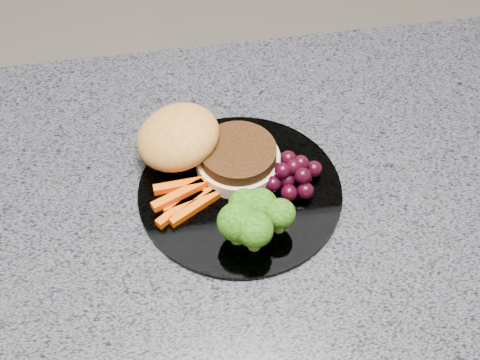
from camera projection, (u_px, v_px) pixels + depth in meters
The scene contains 7 objects.
island_cabinet at pixel (205, 359), 1.21m from camera, with size 1.20×0.60×0.86m, color #502F1B.
countertop at pixel (191, 211), 0.86m from camera, with size 1.20×0.60×0.04m, color #51515C.
plate at pixel (240, 191), 0.85m from camera, with size 0.26×0.26×0.01m, color white.
burger at pixel (199, 147), 0.86m from camera, with size 0.21×0.16×0.06m.
carrot_sticks at pixel (184, 198), 0.83m from camera, with size 0.09×0.07×0.02m.
broccoli at pixel (253, 217), 0.78m from camera, with size 0.09×0.08×0.06m.
grape_bunch at pixel (292, 174), 0.84m from camera, with size 0.08×0.07×0.04m.
Camera 1 is at (-0.02, -0.51, 1.57)m, focal length 50.00 mm.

